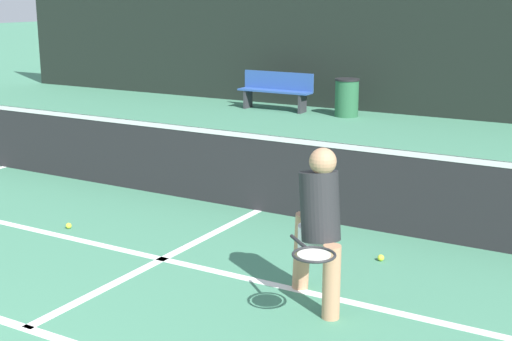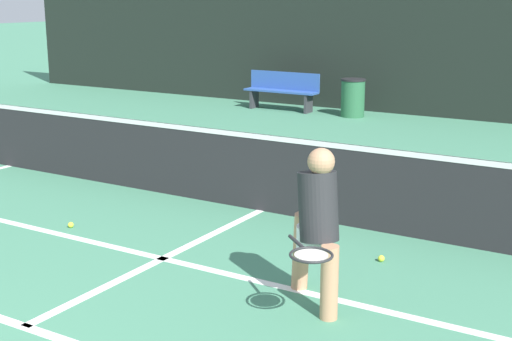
# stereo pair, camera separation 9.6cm
# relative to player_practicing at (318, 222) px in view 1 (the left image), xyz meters

# --- Properties ---
(court_baseline_near) EXTENTS (11.00, 0.10, 0.01)m
(court_baseline_near) POSITION_rel_player_practicing_xyz_m (-1.80, -1.57, -0.74)
(court_baseline_near) COLOR white
(court_baseline_near) RESTS_ON ground
(court_service_line) EXTENTS (8.25, 0.10, 0.01)m
(court_service_line) POSITION_rel_player_practicing_xyz_m (-1.80, 0.19, -0.74)
(court_service_line) COLOR white
(court_service_line) RESTS_ON ground
(court_center_mark) EXTENTS (0.10, 3.68, 0.01)m
(court_center_mark) POSITION_rel_player_practicing_xyz_m (-1.80, 0.27, -0.74)
(court_center_mark) COLOR white
(court_center_mark) RESTS_ON ground
(net) EXTENTS (11.09, 0.09, 1.07)m
(net) POSITION_rel_player_practicing_xyz_m (-1.80, 2.11, -0.23)
(net) COLOR slate
(net) RESTS_ON ground
(fence_back) EXTENTS (24.00, 0.06, 3.61)m
(fence_back) POSITION_rel_player_practicing_xyz_m (-1.80, 9.95, 1.06)
(fence_back) COLOR black
(fence_back) RESTS_ON ground
(player_practicing) EXTENTS (0.83, 1.08, 1.38)m
(player_practicing) POSITION_rel_player_practicing_xyz_m (0.00, 0.00, 0.00)
(player_practicing) COLOR tan
(player_practicing) RESTS_ON ground
(tennis_ball_scattered_4) EXTENTS (0.07, 0.07, 0.07)m
(tennis_ball_scattered_4) POSITION_rel_player_practicing_xyz_m (0.11, 1.25, -0.71)
(tennis_ball_scattered_4) COLOR #D1E033
(tennis_ball_scattered_4) RESTS_ON ground
(tennis_ball_scattered_7) EXTENTS (0.07, 0.07, 0.07)m
(tennis_ball_scattered_7) POSITION_rel_player_practicing_xyz_m (-3.30, 0.42, -0.71)
(tennis_ball_scattered_7) COLOR #D1E033
(tennis_ball_scattered_7) RESTS_ON ground
(courtside_bench) EXTENTS (1.77, 0.38, 0.86)m
(courtside_bench) POSITION_rel_player_practicing_xyz_m (-5.38, 9.07, -0.26)
(courtside_bench) COLOR #2D519E
(courtside_bench) RESTS_ON ground
(trash_bin) EXTENTS (0.53, 0.53, 0.82)m
(trash_bin) POSITION_rel_player_practicing_xyz_m (-3.64, 9.06, -0.33)
(trash_bin) COLOR #28603D
(trash_bin) RESTS_ON ground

